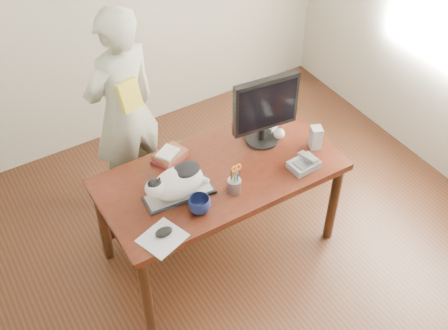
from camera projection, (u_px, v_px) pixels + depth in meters
room at (280, 155)px, 2.89m from camera, size 4.50×4.50×4.50m
desk at (214, 181)px, 3.82m from camera, size 1.60×0.80×0.75m
keyboard at (179, 195)px, 3.50m from camera, size 0.45×0.20×0.03m
cat at (176, 182)px, 3.42m from camera, size 0.44×0.23×0.25m
monitor at (265, 108)px, 3.69m from camera, size 0.46×0.25×0.52m
pen_cup at (234, 184)px, 3.50m from camera, size 0.09×0.09×0.22m
mousepad at (163, 238)px, 3.25m from camera, size 0.30×0.28×0.01m
mouse at (164, 232)px, 3.26m from camera, size 0.13×0.10×0.04m
coffee_mug at (199, 205)px, 3.38m from camera, size 0.19×0.19×0.11m
phone at (304, 164)px, 3.69m from camera, size 0.20×0.17×0.09m
speaker at (316, 138)px, 3.80m from camera, size 0.10×0.10×0.16m
baseball at (279, 134)px, 3.90m from camera, size 0.08×0.08×0.08m
book_stack at (170, 156)px, 3.73m from camera, size 0.27×0.24×0.08m
calculator at (264, 123)px, 4.01m from camera, size 0.22×0.24×0.06m
person at (124, 110)px, 4.06m from camera, size 0.67×0.52×1.63m
held_book at (130, 95)px, 3.79m from camera, size 0.17×0.13×0.21m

